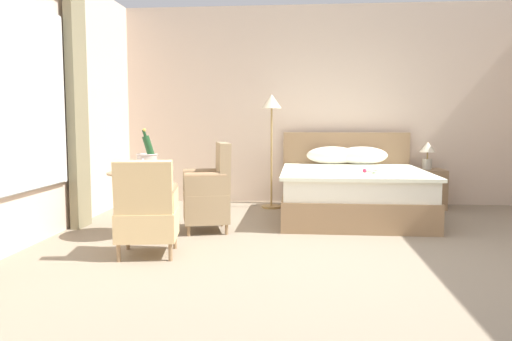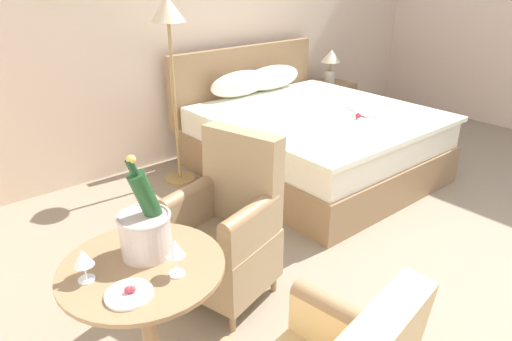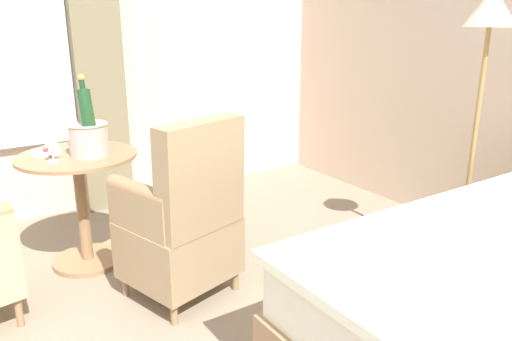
{
  "view_description": "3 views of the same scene",
  "coord_description": "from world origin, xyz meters",
  "px_view_note": "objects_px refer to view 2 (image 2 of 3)",
  "views": [
    {
      "loc": [
        -0.41,
        -4.42,
        1.23
      ],
      "look_at": [
        -0.93,
        1.35,
        0.66
      ],
      "focal_mm": 35.0,
      "sensor_mm": 36.0,
      "label": 1
    },
    {
      "loc": [
        -2.74,
        -0.79,
        1.82
      ],
      "look_at": [
        -1.01,
        1.29,
        0.61
      ],
      "focal_mm": 32.0,
      "sensor_mm": 36.0,
      "label": 2
    },
    {
      "loc": [
        0.81,
        0.03,
        1.47
      ],
      "look_at": [
        -0.92,
        1.18,
        0.82
      ],
      "focal_mm": 35.0,
      "sensor_mm": 36.0,
      "label": 3
    }
  ],
  "objects_px": {
    "snack_plate": "(129,293)",
    "wine_glass_near_bucket": "(83,259)",
    "wine_glass_near_edge": "(175,250)",
    "nightstand": "(328,105)",
    "champagne_bucket": "(146,228)",
    "bedside_lamp": "(331,61)",
    "bed": "(308,137)",
    "floor_lamp_brass": "(170,38)",
    "side_table_round": "(148,316)",
    "armchair_by_window": "(227,231)"
  },
  "relations": [
    {
      "from": "bedside_lamp",
      "to": "snack_plate",
      "type": "xyz_separation_m",
      "value": [
        -3.6,
        -2.21,
        -0.1
      ]
    },
    {
      "from": "bed",
      "to": "side_table_round",
      "type": "xyz_separation_m",
      "value": [
        -2.36,
        -1.32,
        0.09
      ]
    },
    {
      "from": "bed",
      "to": "nightstand",
      "type": "distance_m",
      "value": 1.35
    },
    {
      "from": "champagne_bucket",
      "to": "snack_plate",
      "type": "distance_m",
      "value": 0.3
    },
    {
      "from": "nightstand",
      "to": "armchair_by_window",
      "type": "bearing_deg",
      "value": -148.25
    },
    {
      "from": "floor_lamp_brass",
      "to": "snack_plate",
      "type": "xyz_separation_m",
      "value": [
        -1.41,
        -2.05,
        -0.58
      ]
    },
    {
      "from": "bed",
      "to": "bedside_lamp",
      "type": "relative_size",
      "value": 5.33
    },
    {
      "from": "wine_glass_near_bucket",
      "to": "champagne_bucket",
      "type": "bearing_deg",
      "value": 2.46
    },
    {
      "from": "bedside_lamp",
      "to": "floor_lamp_brass",
      "type": "height_order",
      "value": "floor_lamp_brass"
    },
    {
      "from": "champagne_bucket",
      "to": "side_table_round",
      "type": "bearing_deg",
      "value": -135.54
    },
    {
      "from": "wine_glass_near_bucket",
      "to": "snack_plate",
      "type": "height_order",
      "value": "wine_glass_near_bucket"
    },
    {
      "from": "champagne_bucket",
      "to": "armchair_by_window",
      "type": "bearing_deg",
      "value": 24.32
    },
    {
      "from": "wine_glass_near_edge",
      "to": "bed",
      "type": "bearing_deg",
      "value": 32.8
    },
    {
      "from": "bed",
      "to": "wine_glass_near_edge",
      "type": "bearing_deg",
      "value": -147.2
    },
    {
      "from": "nightstand",
      "to": "wine_glass_near_bucket",
      "type": "relative_size",
      "value": 3.95
    },
    {
      "from": "bed",
      "to": "nightstand",
      "type": "height_order",
      "value": "bed"
    },
    {
      "from": "bed",
      "to": "champagne_bucket",
      "type": "bearing_deg",
      "value": -151.21
    },
    {
      "from": "bed",
      "to": "nightstand",
      "type": "relative_size",
      "value": 3.71
    },
    {
      "from": "bedside_lamp",
      "to": "wine_glass_near_bucket",
      "type": "height_order",
      "value": "bedside_lamp"
    },
    {
      "from": "wine_glass_near_edge",
      "to": "snack_plate",
      "type": "height_order",
      "value": "wine_glass_near_edge"
    },
    {
      "from": "wine_glass_near_edge",
      "to": "armchair_by_window",
      "type": "height_order",
      "value": "armchair_by_window"
    },
    {
      "from": "bed",
      "to": "wine_glass_near_edge",
      "type": "distance_m",
      "value": 2.75
    },
    {
      "from": "bedside_lamp",
      "to": "snack_plate",
      "type": "distance_m",
      "value": 4.23
    },
    {
      "from": "wine_glass_near_bucket",
      "to": "wine_glass_near_edge",
      "type": "distance_m",
      "value": 0.35
    },
    {
      "from": "side_table_round",
      "to": "champagne_bucket",
      "type": "xyz_separation_m",
      "value": [
        0.06,
        0.06,
        0.4
      ]
    },
    {
      "from": "snack_plate",
      "to": "armchair_by_window",
      "type": "bearing_deg",
      "value": 30.99
    },
    {
      "from": "floor_lamp_brass",
      "to": "side_table_round",
      "type": "height_order",
      "value": "floor_lamp_brass"
    },
    {
      "from": "bed",
      "to": "nightstand",
      "type": "bearing_deg",
      "value": 33.75
    },
    {
      "from": "wine_glass_near_edge",
      "to": "nightstand",
      "type": "bearing_deg",
      "value": 33.11
    },
    {
      "from": "champagne_bucket",
      "to": "wine_glass_near_bucket",
      "type": "bearing_deg",
      "value": -177.54
    },
    {
      "from": "wine_glass_near_bucket",
      "to": "wine_glass_near_edge",
      "type": "xyz_separation_m",
      "value": [
        0.29,
        -0.19,
        0.02
      ]
    },
    {
      "from": "wine_glass_near_edge",
      "to": "armchair_by_window",
      "type": "relative_size",
      "value": 0.16
    },
    {
      "from": "bed",
      "to": "armchair_by_window",
      "type": "bearing_deg",
      "value": -149.64
    },
    {
      "from": "floor_lamp_brass",
      "to": "wine_glass_near_bucket",
      "type": "relative_size",
      "value": 11.45
    },
    {
      "from": "side_table_round",
      "to": "snack_plate",
      "type": "bearing_deg",
      "value": -130.96
    },
    {
      "from": "champagne_bucket",
      "to": "wine_glass_near_edge",
      "type": "xyz_separation_m",
      "value": [
        0.02,
        -0.21,
        -0.01
      ]
    },
    {
      "from": "wine_glass_near_edge",
      "to": "champagne_bucket",
      "type": "bearing_deg",
      "value": 94.82
    },
    {
      "from": "snack_plate",
      "to": "wine_glass_near_bucket",
      "type": "bearing_deg",
      "value": 114.43
    },
    {
      "from": "nightstand",
      "to": "floor_lamp_brass",
      "type": "height_order",
      "value": "floor_lamp_brass"
    },
    {
      "from": "armchair_by_window",
      "to": "side_table_round",
      "type": "bearing_deg",
      "value": -153.4
    },
    {
      "from": "bed",
      "to": "floor_lamp_brass",
      "type": "relative_size",
      "value": 1.28
    },
    {
      "from": "nightstand",
      "to": "armchair_by_window",
      "type": "distance_m",
      "value": 3.29
    },
    {
      "from": "bedside_lamp",
      "to": "floor_lamp_brass",
      "type": "xyz_separation_m",
      "value": [
        -2.19,
        -0.16,
        0.48
      ]
    },
    {
      "from": "wine_glass_near_edge",
      "to": "bedside_lamp",
      "type": "bearing_deg",
      "value": 33.12
    },
    {
      "from": "champagne_bucket",
      "to": "armchair_by_window",
      "type": "distance_m",
      "value": 0.79
    },
    {
      "from": "bed",
      "to": "wine_glass_near_edge",
      "type": "height_order",
      "value": "bed"
    },
    {
      "from": "nightstand",
      "to": "bed",
      "type": "bearing_deg",
      "value": -146.25
    },
    {
      "from": "wine_glass_near_bucket",
      "to": "wine_glass_near_edge",
      "type": "relative_size",
      "value": 0.88
    },
    {
      "from": "side_table_round",
      "to": "wine_glass_near_bucket",
      "type": "height_order",
      "value": "wine_glass_near_bucket"
    },
    {
      "from": "bed",
      "to": "armchair_by_window",
      "type": "height_order",
      "value": "bed"
    }
  ]
}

